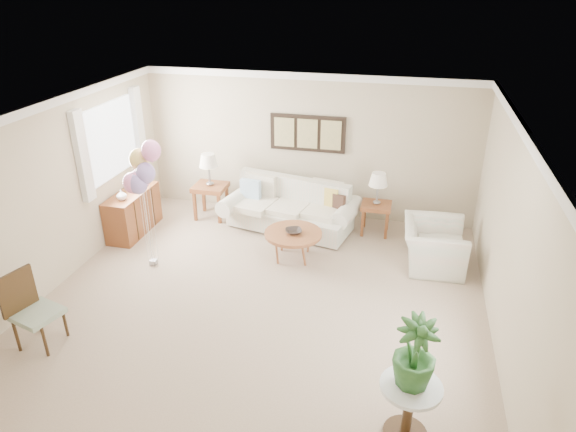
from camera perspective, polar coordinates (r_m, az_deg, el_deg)
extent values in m
plane|color=tan|center=(7.22, -2.82, -9.38)|extent=(6.00, 6.00, 0.00)
cube|color=#BBAE93|center=(9.29, 2.21, 7.73)|extent=(6.00, 0.04, 2.60)
cube|color=#BBAE93|center=(4.26, -15.05, -17.15)|extent=(6.00, 0.04, 2.60)
cube|color=#BBAE93|center=(7.91, -24.41, 2.17)|extent=(0.04, 6.00, 2.60)
cube|color=#BBAE93|center=(6.46, 23.41, -2.71)|extent=(0.04, 6.00, 2.60)
cube|color=white|center=(6.13, -3.34, 10.93)|extent=(6.00, 6.00, 0.02)
cube|color=white|center=(8.96, 2.31, 15.25)|extent=(6.00, 0.06, 0.12)
cube|color=white|center=(7.54, -25.93, 10.83)|extent=(0.06, 6.00, 0.12)
cube|color=white|center=(6.02, 25.17, 7.80)|extent=(0.06, 6.00, 0.12)
cube|color=white|center=(8.93, -19.10, 7.98)|extent=(0.04, 1.40, 1.20)
cube|color=white|center=(8.24, -21.89, 6.14)|extent=(0.10, 0.22, 1.40)
cube|color=white|center=(9.61, -16.27, 9.53)|extent=(0.10, 0.22, 1.40)
cube|color=black|center=(9.18, 2.20, 9.16)|extent=(1.35, 0.04, 0.65)
cube|color=#8C8C59|center=(9.25, -0.42, 9.30)|extent=(0.36, 0.02, 0.52)
cube|color=#8C8C59|center=(9.16, 2.17, 9.12)|extent=(0.36, 0.02, 0.52)
cube|color=#8C8C59|center=(9.09, 4.79, 8.92)|extent=(0.36, 0.02, 0.52)
cube|color=beige|center=(9.03, 0.21, -0.21)|extent=(2.24, 1.29, 0.34)
cube|color=beige|center=(9.16, 0.67, 2.78)|extent=(2.10, 0.65, 0.53)
cylinder|color=beige|center=(9.20, -5.89, 1.66)|extent=(0.48, 0.91, 0.31)
cylinder|color=beige|center=(8.78, 6.60, 0.42)|extent=(0.48, 0.91, 0.31)
cube|color=beige|center=(9.05, -3.58, 1.25)|extent=(0.71, 0.80, 0.11)
cube|color=beige|center=(8.90, 0.14, 0.88)|extent=(0.71, 0.80, 0.11)
cube|color=beige|center=(8.79, 3.96, 0.49)|extent=(0.71, 0.80, 0.11)
cube|color=#9ABAD5|center=(9.15, -4.18, 2.95)|extent=(0.36, 0.11, 0.36)
cube|color=gold|center=(8.85, 4.61, 2.12)|extent=(0.36, 0.11, 0.36)
cube|color=#39241B|center=(8.79, 5.45, 1.52)|extent=(0.33, 0.10, 0.33)
cube|color=beige|center=(9.12, 0.20, -1.30)|extent=(1.92, 0.77, 0.04)
cube|color=brown|center=(9.43, -8.64, 3.18)|extent=(0.58, 0.53, 0.08)
cube|color=brown|center=(9.46, -10.30, 1.04)|extent=(0.05, 0.05, 0.55)
cube|color=brown|center=(9.29, -7.65, 0.76)|extent=(0.05, 0.05, 0.55)
cube|color=brown|center=(9.82, -9.34, 2.03)|extent=(0.05, 0.05, 0.55)
cube|color=brown|center=(9.66, -6.77, 1.79)|extent=(0.05, 0.05, 0.55)
cube|color=brown|center=(8.90, 9.79, 1.13)|extent=(0.51, 0.46, 0.07)
cube|color=brown|center=(8.86, 8.27, -0.83)|extent=(0.05, 0.05, 0.48)
cube|color=brown|center=(8.84, 10.87, -1.10)|extent=(0.05, 0.05, 0.48)
cube|color=brown|center=(9.19, 8.51, 0.15)|extent=(0.05, 0.05, 0.48)
cube|color=brown|center=(9.17, 11.02, -0.10)|extent=(0.05, 0.05, 0.48)
cylinder|color=gray|center=(9.41, -8.67, 3.59)|extent=(0.14, 0.14, 0.06)
cylinder|color=gray|center=(9.34, -8.74, 4.60)|extent=(0.04, 0.04, 0.30)
cone|color=silver|center=(9.25, -8.85, 6.14)|extent=(0.34, 0.34, 0.24)
cylinder|color=gray|center=(8.87, 9.82, 1.52)|extent=(0.13, 0.13, 0.06)
cylinder|color=gray|center=(8.81, 9.90, 2.52)|extent=(0.04, 0.04, 0.28)
cone|color=silver|center=(8.71, 10.03, 4.04)|extent=(0.32, 0.32, 0.22)
cylinder|color=brown|center=(8.01, 0.59, -1.98)|extent=(0.90, 0.90, 0.05)
cylinder|color=brown|center=(8.26, 2.36, -2.88)|extent=(0.04, 0.04, 0.41)
cylinder|color=brown|center=(8.35, -0.52, -2.55)|extent=(0.04, 0.04, 0.41)
cylinder|color=brown|center=(7.98, -1.26, -3.95)|extent=(0.04, 0.04, 0.41)
cylinder|color=brown|center=(7.90, 1.74, -4.31)|extent=(0.04, 0.04, 0.41)
imported|color=black|center=(7.96, 0.63, -1.71)|extent=(0.33, 0.33, 0.06)
imported|color=beige|center=(8.17, 15.86, -3.16)|extent=(0.96, 1.09, 0.68)
cylinder|color=silver|center=(5.18, 13.53, -17.96)|extent=(0.59, 0.59, 0.04)
cylinder|color=#3A2712|center=(5.40, 13.18, -20.40)|extent=(0.10, 0.10, 0.59)
imported|color=#225125|center=(4.94, 13.93, -14.57)|extent=(0.53, 0.53, 0.73)
cube|color=gray|center=(6.92, -26.07, -9.76)|extent=(0.59, 0.59, 0.07)
cylinder|color=#3A2712|center=(7.05, -27.90, -11.81)|extent=(0.04, 0.04, 0.40)
cylinder|color=#3A2712|center=(6.82, -25.39, -12.55)|extent=(0.04, 0.04, 0.40)
cylinder|color=#3A2712|center=(7.27, -26.00, -10.16)|extent=(0.04, 0.04, 0.40)
cylinder|color=#3A2712|center=(7.05, -23.52, -10.80)|extent=(0.04, 0.04, 0.40)
cube|color=#3A2712|center=(6.90, -27.90, -7.43)|extent=(0.16, 0.45, 0.53)
cube|color=brown|center=(9.26, -16.83, 0.38)|extent=(0.45, 1.20, 0.74)
cube|color=#3A2712|center=(9.03, -17.71, -0.40)|extent=(0.46, 0.02, 0.70)
cube|color=#3A2712|center=(9.49, -15.93, 1.13)|extent=(0.46, 0.02, 0.70)
imported|color=white|center=(8.84, -18.02, 2.24)|extent=(0.17, 0.17, 0.17)
imported|color=beige|center=(9.28, -16.31, 3.63)|extent=(0.23, 0.23, 0.19)
cube|color=gray|center=(8.29, -14.72, -4.97)|extent=(0.10, 0.10, 0.08)
ellipsoid|color=#FF8AD0|center=(7.73, -16.87, 3.55)|extent=(0.28, 0.28, 0.32)
cylinder|color=silver|center=(8.01, -15.71, -1.25)|extent=(0.01, 0.01, 1.14)
ellipsoid|color=#9D81D5|center=(7.63, -15.54, 4.61)|extent=(0.28, 0.28, 0.32)
cylinder|color=silver|center=(7.96, -15.06, -0.77)|extent=(0.01, 0.01, 1.29)
ellipsoid|color=#F5D26B|center=(7.71, -16.24, 6.11)|extent=(0.28, 0.28, 0.32)
cylinder|color=silver|center=(7.99, -15.40, -0.03)|extent=(0.01, 0.01, 1.46)
ellipsoid|color=#FF8AD0|center=(7.52, -14.98, 7.03)|extent=(0.28, 0.28, 0.32)
cylinder|color=silver|center=(7.89, -14.79, 0.34)|extent=(0.01, 0.01, 1.62)
ellipsoid|color=#9D81D5|center=(7.68, -16.33, 3.49)|extent=(0.28, 0.28, 0.32)
cylinder|color=silver|center=(7.99, -15.44, -1.29)|extent=(0.01, 0.01, 1.14)
ellipsoid|color=#FF8AD0|center=(7.71, -16.09, 3.97)|extent=(0.28, 0.28, 0.32)
cylinder|color=silver|center=(8.00, -15.33, -1.05)|extent=(0.01, 0.01, 1.19)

